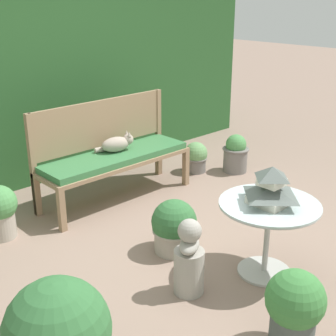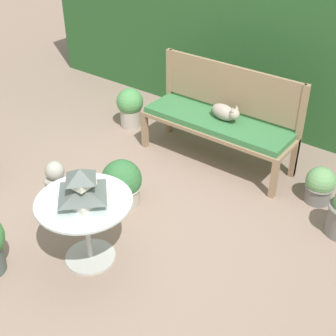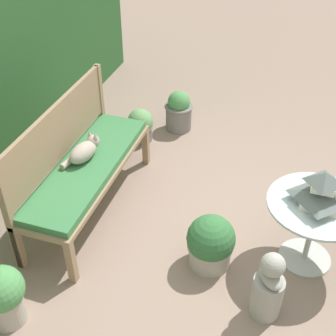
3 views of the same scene
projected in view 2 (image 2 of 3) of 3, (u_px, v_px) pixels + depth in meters
name	position (u px, v px, depth m)	size (l,w,h in m)	color
ground	(133.00, 209.00, 4.52)	(30.00, 30.00, 0.00)	gray
foliage_hedge_back	(273.00, 32.00, 5.74)	(6.40, 1.08, 2.09)	#285628
garden_bench	(217.00, 125.00, 5.00)	(1.69, 0.52, 0.51)	#937556
bench_backrest	(231.00, 92.00, 4.99)	(1.69, 0.06, 1.04)	#937556
cat	(225.00, 112.00, 4.91)	(0.40, 0.25, 0.20)	#A89989
patio_table	(85.00, 213.00, 3.70)	(0.77, 0.77, 0.61)	#B7B7B2
pagoda_birdhouse	(82.00, 187.00, 3.56)	(0.36, 0.36, 0.30)	silver
garden_bust	(58.00, 192.00, 4.28)	(0.28, 0.25, 0.60)	#A39E93
potted_plant_table_far	(122.00, 184.00, 4.47)	(0.39, 0.39, 0.47)	#ADA393
potted_plant_bench_right	(130.00, 106.00, 5.77)	(0.33, 0.33, 0.50)	#ADA393
potted_plant_path_edge	(320.00, 185.00, 4.52)	(0.29, 0.29, 0.38)	slate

